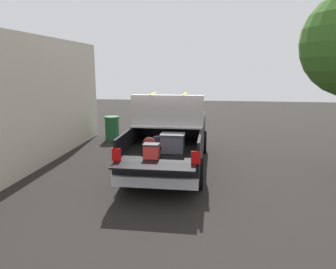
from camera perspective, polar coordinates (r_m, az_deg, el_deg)
ground_plane at (r=9.90m, az=0.47°, el=-5.55°), size 40.00×40.00×0.00m
pickup_truck at (r=10.01m, az=0.75°, el=0.24°), size 6.05×2.06×2.23m
building_facade at (r=10.05m, az=-23.40°, el=4.99°), size 10.04×0.36×3.85m
trash_can at (r=13.49m, az=-9.78°, el=1.11°), size 0.60×0.60×0.98m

